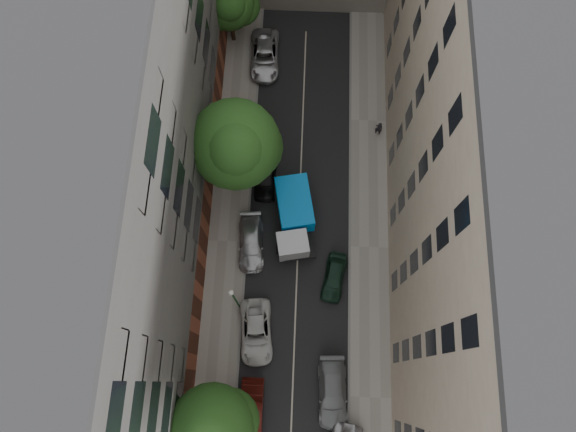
# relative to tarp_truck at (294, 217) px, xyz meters

# --- Properties ---
(ground) EXTENTS (120.00, 120.00, 0.00)m
(ground) POSITION_rel_tarp_truck_xyz_m (0.41, -1.76, -1.56)
(ground) COLOR #4C4C49
(ground) RESTS_ON ground
(road_surface) EXTENTS (8.00, 44.00, 0.02)m
(road_surface) POSITION_rel_tarp_truck_xyz_m (0.41, -1.76, -1.55)
(road_surface) COLOR black
(road_surface) RESTS_ON ground
(sidewalk_left) EXTENTS (3.00, 44.00, 0.15)m
(sidewalk_left) POSITION_rel_tarp_truck_xyz_m (-5.09, -1.76, -1.48)
(sidewalk_left) COLOR gray
(sidewalk_left) RESTS_ON ground
(sidewalk_right) EXTENTS (3.00, 44.00, 0.15)m
(sidewalk_right) POSITION_rel_tarp_truck_xyz_m (5.91, -1.76, -1.48)
(sidewalk_right) COLOR gray
(sidewalk_right) RESTS_ON ground
(building_left) EXTENTS (8.00, 44.00, 20.00)m
(building_left) POSITION_rel_tarp_truck_xyz_m (-10.59, -1.76, 8.44)
(building_left) COLOR #4B4946
(building_left) RESTS_ON ground
(building_right) EXTENTS (8.00, 44.00, 20.00)m
(building_right) POSITION_rel_tarp_truck_xyz_m (11.41, -1.76, 8.44)
(building_right) COLOR #BBAA91
(building_right) RESTS_ON ground
(tarp_truck) EXTENTS (3.49, 6.50, 2.82)m
(tarp_truck) POSITION_rel_tarp_truck_xyz_m (0.00, 0.00, 0.00)
(tarp_truck) COLOR black
(tarp_truck) RESTS_ON ground
(car_left_1) EXTENTS (1.58, 4.45, 1.46)m
(car_left_1) POSITION_rel_tarp_truck_xyz_m (-2.39, -14.00, -0.82)
(car_left_1) COLOR #49130E
(car_left_1) RESTS_ON ground
(car_left_2) EXTENTS (2.69, 5.05, 1.35)m
(car_left_2) POSITION_rel_tarp_truck_xyz_m (-2.39, -8.63, -0.88)
(car_left_2) COLOR silver
(car_left_2) RESTS_ON ground
(car_left_3) EXTENTS (2.20, 4.80, 1.36)m
(car_left_3) POSITION_rel_tarp_truck_xyz_m (-3.19, -1.96, -0.87)
(car_left_3) COLOR #B1B1B5
(car_left_3) RESTS_ON ground
(car_left_4) EXTENTS (1.78, 4.37, 1.49)m
(car_left_4) POSITION_rel_tarp_truck_xyz_m (-2.39, 3.64, -0.81)
(car_left_4) COLOR black
(car_left_4) RESTS_ON ground
(car_left_5) EXTENTS (1.89, 4.19, 1.33)m
(car_left_5) POSITION_rel_tarp_truck_xyz_m (-3.19, 7.24, -0.89)
(car_left_5) COLOR black
(car_left_5) RESTS_ON ground
(car_left_6) EXTENTS (2.61, 5.39, 1.48)m
(car_left_6) POSITION_rel_tarp_truck_xyz_m (-3.08, 14.84, -0.82)
(car_left_6) COLOR #B7B6BB
(car_left_6) RESTS_ON ground
(car_right_1) EXTENTS (2.26, 5.07, 1.44)m
(car_right_1) POSITION_rel_tarp_truck_xyz_m (3.21, -12.56, -0.83)
(car_right_1) COLOR gray
(car_right_1) RESTS_ON ground
(car_right_2) EXTENTS (2.20, 4.08, 1.32)m
(car_right_2) POSITION_rel_tarp_truck_xyz_m (3.21, -4.36, -0.90)
(car_right_2) COLOR #142E21
(car_right_2) RESTS_ON ground
(tree_near) EXTENTS (5.52, 5.28, 7.61)m
(tree_near) POSITION_rel_tarp_truck_xyz_m (-4.38, -14.91, 3.42)
(tree_near) COLOR #382619
(tree_near) RESTS_ON sidewalk_left
(tree_mid) EXTENTS (6.42, 6.31, 10.08)m
(tree_mid) POSITION_rel_tarp_truck_xyz_m (-4.09, 3.13, 5.21)
(tree_mid) COLOR #382619
(tree_mid) RESTS_ON sidewalk_left
(tree_far) EXTENTS (4.76, 4.39, 6.79)m
(tree_far) POSITION_rel_tarp_truck_xyz_m (-5.89, 16.77, 3.02)
(tree_far) COLOR #382619
(tree_far) RESTS_ON sidewalk_left
(lamp_post) EXTENTS (0.36, 0.36, 6.21)m
(lamp_post) POSITION_rel_tarp_truck_xyz_m (-3.79, -6.75, 2.44)
(lamp_post) COLOR #175222
(lamp_post) RESTS_ON sidewalk_left
(pedestrian) EXTENTS (0.69, 0.56, 1.65)m
(pedestrian) POSITION_rel_tarp_truck_xyz_m (6.66, 8.09, -0.58)
(pedestrian) COLOR black
(pedestrian) RESTS_ON sidewalk_right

